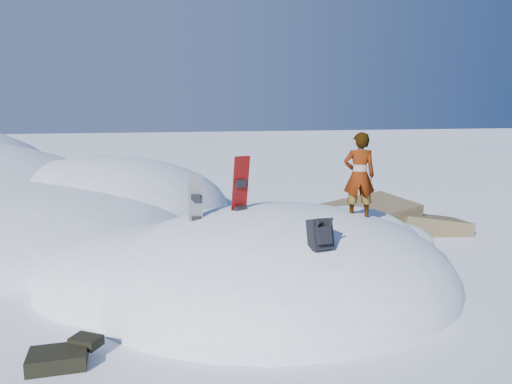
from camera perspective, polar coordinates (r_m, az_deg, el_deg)
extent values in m
plane|color=white|center=(9.61, 2.27, -10.57)|extent=(120.00, 120.00, 0.00)
ellipsoid|color=white|center=(9.61, 2.27, -10.57)|extent=(7.00, 6.00, 3.00)
ellipsoid|color=white|center=(9.83, -11.36, -10.27)|extent=(4.40, 4.00, 2.20)
ellipsoid|color=white|center=(10.91, 10.29, -8.21)|extent=(3.60, 3.20, 2.50)
ellipsoid|color=white|center=(16.52, -17.01, -2.37)|extent=(8.00, 8.00, 3.60)
ellipsoid|color=white|center=(13.41, -26.36, -5.70)|extent=(6.00, 5.00, 1.80)
cube|color=brown|center=(13.90, 12.71, -3.98)|extent=(2.82, 2.41, 1.62)
cube|color=brown|center=(14.39, 19.12, -4.63)|extent=(2.16, 1.80, 1.33)
cube|color=brown|center=(15.23, 12.71, -3.18)|extent=(2.08, 2.01, 1.10)
ellipsoid|color=white|center=(12.88, 13.08, -5.53)|extent=(3.20, 2.40, 1.00)
cube|color=#B10B09|center=(9.14, -1.91, -0.95)|extent=(0.38, 0.35, 1.65)
cube|color=black|center=(9.03, -1.83, 1.04)|extent=(0.23, 0.18, 0.15)
cube|color=black|center=(9.11, -1.81, -2.05)|extent=(0.23, 0.18, 0.15)
cube|color=black|center=(8.94, -6.91, -2.21)|extent=(0.28, 0.25, 1.32)
cube|color=black|center=(8.84, -6.90, -0.59)|extent=(0.18, 0.13, 0.12)
cube|color=black|center=(8.92, -6.85, -3.11)|extent=(0.18, 0.13, 0.12)
cube|color=black|center=(7.68, 7.33, -4.81)|extent=(0.38, 0.37, 0.51)
cube|color=black|center=(7.54, 7.74, -4.93)|extent=(0.25, 0.19, 0.28)
cylinder|color=black|center=(7.50, 6.95, -4.17)|extent=(0.04, 0.19, 0.35)
cylinder|color=black|center=(7.57, 8.44, -4.06)|extent=(0.04, 0.19, 0.35)
cube|color=black|center=(7.26, -21.73, -17.27)|extent=(0.74, 0.52, 0.20)
cube|color=black|center=(7.38, -18.84, -15.86)|extent=(0.48, 0.45, 0.13)
imported|color=slate|center=(9.41, 11.71, 1.83)|extent=(0.67, 0.53, 1.61)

